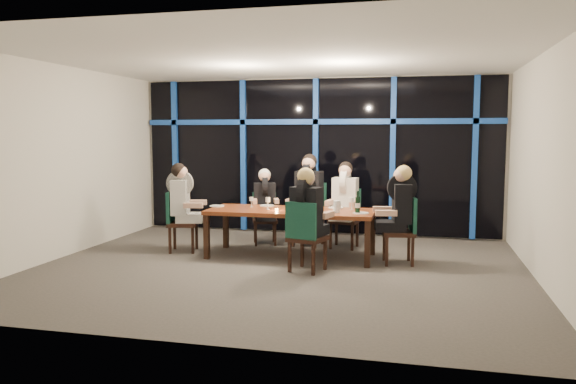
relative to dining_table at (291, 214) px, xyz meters
name	(u,v)px	position (x,y,z in m)	size (l,w,h in m)	color
room	(278,127)	(0.00, -0.80, 1.34)	(7.04, 7.00, 3.02)	#524D48
window_wall	(317,154)	(0.01, 2.13, 0.87)	(6.86, 0.43, 2.94)	black
dining_table	(291,214)	(0.00, 0.00, 0.00)	(2.60, 1.00, 0.75)	brown
chair_far_left	(265,215)	(-0.70, 0.96, -0.18)	(0.53, 0.53, 0.90)	black
chair_far_mid	(310,210)	(0.10, 1.05, -0.08)	(0.57, 0.57, 1.08)	black
chair_far_right	(346,215)	(0.73, 0.98, -0.12)	(0.51, 0.51, 1.00)	black
chair_end_left	(178,218)	(-1.90, -0.03, -0.13)	(0.55, 0.55, 1.00)	black
chair_end_right	(405,227)	(1.75, -0.06, -0.12)	(0.54, 0.54, 1.01)	black
chair_near_mid	(305,233)	(0.41, -0.92, -0.12)	(0.58, 0.58, 1.00)	black
diner_far_left	(265,195)	(-0.68, 0.89, 0.18)	(0.54, 0.62, 0.88)	black
diner_far_mid	(308,186)	(0.08, 0.96, 0.35)	(0.58, 0.71, 1.05)	black
diner_far_right	(345,192)	(0.72, 0.90, 0.27)	(0.53, 0.65, 0.97)	white
diner_end_left	(182,194)	(-1.82, -0.01, 0.27)	(0.67, 0.56, 0.97)	black
diner_end_right	(399,200)	(1.67, -0.08, 0.28)	(0.66, 0.54, 0.98)	black
diner_near_mid	(308,204)	(0.44, -0.84, 0.27)	(0.58, 0.68, 0.98)	black
plate_far_left	(267,206)	(-0.49, 0.35, 0.08)	(0.24, 0.24, 0.01)	white
plate_far_mid	(296,206)	(0.00, 0.40, 0.08)	(0.24, 0.24, 0.01)	white
plate_far_right	(336,208)	(0.66, 0.34, 0.08)	(0.24, 0.24, 0.01)	white
plate_end_left	(217,206)	(-1.27, 0.12, 0.08)	(0.24, 0.24, 0.01)	white
plate_end_right	(361,213)	(1.11, -0.17, 0.08)	(0.24, 0.24, 0.01)	white
plate_near_mid	(325,213)	(0.59, -0.30, 0.08)	(0.24, 0.24, 0.01)	white
wine_bottle	(358,205)	(1.06, -0.17, 0.20)	(0.08, 0.08, 0.34)	black
water_pitcher	(337,207)	(0.75, -0.17, 0.16)	(0.11, 0.10, 0.19)	white
tea_light	(277,210)	(-0.20, -0.14, 0.08)	(0.05, 0.05, 0.03)	#FFB04C
wine_glass_a	(268,200)	(-0.37, -0.03, 0.21)	(0.07, 0.07, 0.19)	silver
wine_glass_b	(295,200)	(0.02, 0.20, 0.20)	(0.07, 0.07, 0.19)	silver
wine_glass_c	(312,203)	(0.35, -0.06, 0.19)	(0.07, 0.07, 0.17)	silver
wine_glass_d	(251,200)	(-0.71, 0.19, 0.19)	(0.06, 0.06, 0.16)	silver
wine_glass_e	(352,201)	(0.93, 0.22, 0.21)	(0.07, 0.07, 0.19)	silver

